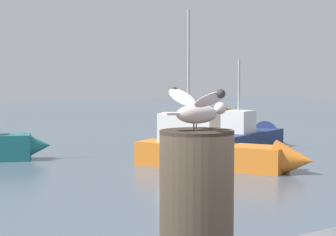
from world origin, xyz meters
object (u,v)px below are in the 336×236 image
at_px(boat_navy, 251,137).
at_px(boat_orange, 221,151).
at_px(mooring_post, 197,210).
at_px(seagull, 197,107).

bearing_deg(boat_navy, boat_orange, -144.59).
distance_m(mooring_post, seagull, 0.54).
height_order(mooring_post, boat_orange, boat_orange).
bearing_deg(mooring_post, seagull, -16.96).
xyz_separation_m(seagull, boat_navy, (14.28, 13.99, -2.18)).
distance_m(seagull, boat_navy, 20.11).
bearing_deg(boat_orange, boat_navy, 35.41).
relative_size(seagull, boat_navy, 0.12).
bearing_deg(boat_orange, seagull, -132.45).
bearing_deg(boat_orange, mooring_post, -132.46).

